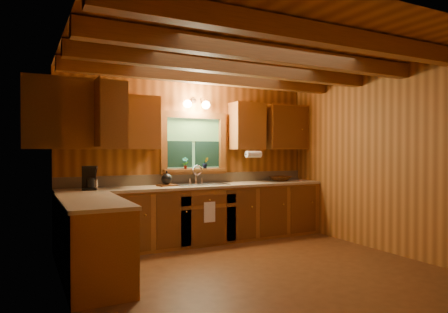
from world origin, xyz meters
The scene contains 20 objects.
room centered at (0.00, 0.00, 1.30)m, with size 4.20×4.20×4.20m.
ceiling_beams centered at (0.00, 0.00, 2.49)m, with size 4.20×2.54×0.18m.
base_cabinets centered at (-0.49, 1.28, 0.43)m, with size 4.20×2.22×0.86m.
countertop centered at (-0.48, 1.29, 0.88)m, with size 4.20×2.24×0.04m.
backsplash centered at (0.00, 1.89, 0.98)m, with size 4.20×0.02×0.16m, color tan.
dishwasher_panel centered at (-1.47, 0.68, 0.43)m, with size 0.02×0.60×0.80m, color white.
upper_cabinets centered at (-0.56, 1.42, 1.84)m, with size 4.19×1.77×0.78m.
window centered at (0.00, 1.87, 1.53)m, with size 1.12×0.08×1.00m.
window_sill centered at (0.00, 1.82, 1.12)m, with size 1.06×0.14×0.04m, color brown.
wall_sconce centered at (0.00, 1.75, 2.16)m, with size 0.45×0.21×0.17m.
paper_towel_roll centered at (0.92, 1.53, 1.37)m, with size 0.11×0.11×0.27m, color white.
dish_towel centered at (0.00, 1.26, 0.52)m, with size 0.18×0.01×0.30m, color white.
sink centered at (0.00, 1.60, 0.86)m, with size 0.82×0.48×0.43m.
coffee_maker centered at (-1.65, 1.57, 1.06)m, with size 0.18×0.23×0.32m.
utensil_crock centered at (-1.59, 1.61, 0.97)m, with size 0.11×0.11×0.30m.
cutting_board centered at (-0.54, 1.63, 0.91)m, with size 0.26×0.19×0.02m, color #5C3213.
teakettle centered at (-0.54, 1.63, 1.01)m, with size 0.16×0.16×0.21m.
wicker_basket centered at (1.54, 1.64, 0.94)m, with size 0.35×0.35×0.09m, color #48230C.
potted_plant_left centered at (-0.17, 1.81, 1.23)m, with size 0.10×0.07×0.19m, color #5C3213.
potted_plant_right centered at (0.18, 1.81, 1.23)m, with size 0.10×0.08×0.18m, color #5C3213.
Camera 1 is at (-2.49, -4.03, 1.44)m, focal length 31.79 mm.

